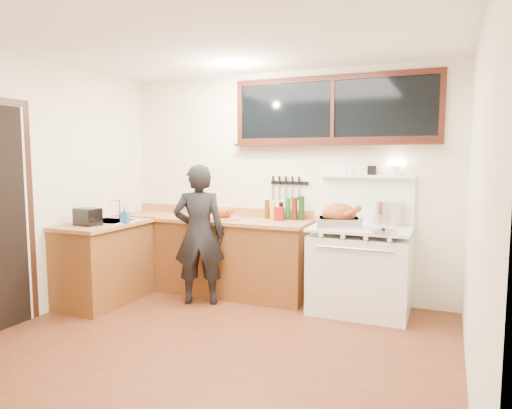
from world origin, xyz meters
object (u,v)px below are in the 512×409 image
at_px(roast_turkey, 339,217).
at_px(vintage_stove, 360,268).
at_px(cutting_board, 222,214).
at_px(man, 199,234).

bearing_deg(roast_turkey, vintage_stove, 27.76).
xyz_separation_m(cutting_board, roast_turkey, (1.40, -0.08, 0.05)).
distance_m(cutting_board, roast_turkey, 1.40).
bearing_deg(roast_turkey, cutting_board, 176.62).
bearing_deg(vintage_stove, roast_turkey, -152.24).
height_order(vintage_stove, man, vintage_stove).
xyz_separation_m(man, cutting_board, (0.08, 0.39, 0.18)).
relative_size(cutting_board, roast_turkey, 0.94).
bearing_deg(man, cutting_board, 77.94).
distance_m(man, roast_turkey, 1.53).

